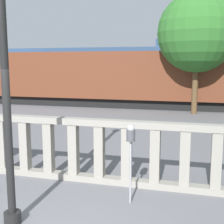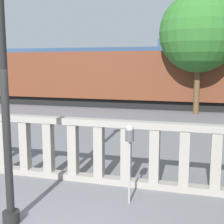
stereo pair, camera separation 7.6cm
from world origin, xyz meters
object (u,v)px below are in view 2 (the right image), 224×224
(train_near, at_px, (197,79))
(tree_left, at_px, (199,33))
(parking_meter, at_px, (130,141))
(train_far, at_px, (83,70))
(lamppost, at_px, (2,40))

(train_near, relative_size, tree_left, 4.40)
(train_near, bearing_deg, parking_meter, -94.53)
(parking_meter, xyz_separation_m, train_near, (1.03, 13.04, 0.52))
(parking_meter, relative_size, tree_left, 0.25)
(parking_meter, xyz_separation_m, tree_left, (1.05, 11.06, 2.89))
(tree_left, bearing_deg, train_far, 136.55)
(parking_meter, bearing_deg, lamppost, -143.62)
(parking_meter, height_order, train_near, train_near)
(parking_meter, height_order, tree_left, tree_left)
(parking_meter, relative_size, train_far, 0.08)
(train_near, bearing_deg, tree_left, -89.62)
(lamppost, bearing_deg, train_near, 79.19)
(train_near, distance_m, train_far, 12.02)
(lamppost, xyz_separation_m, parking_meter, (1.70, 1.25, -1.75))
(lamppost, bearing_deg, train_far, 107.87)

